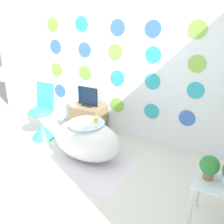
% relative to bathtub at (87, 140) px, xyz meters
% --- Properties ---
extents(ground_plane, '(12.00, 12.00, 0.00)m').
position_rel_bathtub_xyz_m(ground_plane, '(-0.03, -0.97, -0.28)').
color(ground_plane, silver).
extents(wall_back_dotted, '(5.20, 0.05, 2.60)m').
position_rel_bathtub_xyz_m(wall_back_dotted, '(-0.03, 0.91, 1.02)').
color(wall_back_dotted, white).
rests_on(wall_back_dotted, ground_plane).
extents(rug, '(1.27, 0.91, 0.01)m').
position_rel_bathtub_xyz_m(rug, '(0.05, -0.17, -0.28)').
color(rug, silver).
rests_on(rug, ground_plane).
extents(bathtub, '(0.99, 0.60, 0.56)m').
position_rel_bathtub_xyz_m(bathtub, '(0.00, 0.00, 0.00)').
color(bathtub, white).
rests_on(bathtub, ground_plane).
extents(rubber_duck, '(0.06, 0.07, 0.07)m').
position_rel_bathtub_xyz_m(rubber_duck, '(0.11, 0.05, 0.31)').
color(rubber_duck, yellow).
rests_on(rubber_duck, bathtub).
extents(chair, '(0.38, 0.38, 0.89)m').
position_rel_bathtub_xyz_m(chair, '(-0.98, 0.17, 0.00)').
color(chair, '#38B2A3').
rests_on(chair, ground_plane).
extents(tv_cabinet, '(0.52, 0.38, 0.49)m').
position_rel_bathtub_xyz_m(tv_cabinet, '(-0.43, 0.67, -0.04)').
color(tv_cabinet, '#8E704C').
rests_on(tv_cabinet, ground_plane).
extents(tv, '(0.36, 0.12, 0.31)m').
position_rel_bathtub_xyz_m(tv, '(-0.43, 0.67, 0.34)').
color(tv, black).
rests_on(tv, tv_cabinet).
extents(vase, '(0.08, 0.08, 0.16)m').
position_rel_bathtub_xyz_m(vase, '(-0.63, 0.54, 0.28)').
color(vase, white).
rests_on(vase, tv_cabinet).
extents(side_table, '(0.39, 0.39, 0.49)m').
position_rel_bathtub_xyz_m(side_table, '(1.72, -0.40, 0.12)').
color(side_table, silver).
rests_on(side_table, ground_plane).
extents(potted_plant_left, '(0.18, 0.18, 0.23)m').
position_rel_bathtub_xyz_m(potted_plant_left, '(1.63, -0.40, 0.34)').
color(potted_plant_left, '#8C6B4C').
rests_on(potted_plant_left, side_table).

